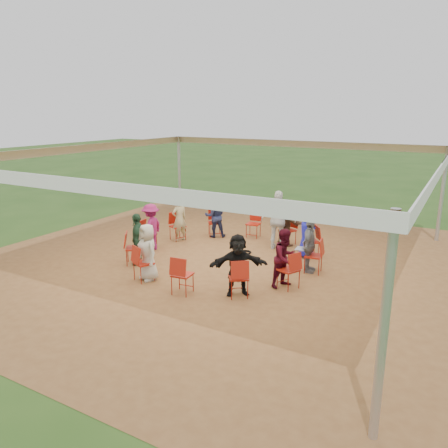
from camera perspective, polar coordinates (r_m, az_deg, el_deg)
The scene contains 28 objects.
ground at distance 12.21m, azimuth 0.04°, elevation -4.75°, with size 80.00×80.00×0.00m, color #294B17.
dirt_patch at distance 12.21m, azimuth 0.04°, elevation -4.73°, with size 13.00×13.00×0.00m, color brown.
tent at distance 11.64m, azimuth 0.05°, elevation 6.33°, with size 10.33×10.33×3.00m.
chair_0 at distance 11.40m, azimuth 11.60°, elevation -4.11°, with size 0.42×0.44×0.90m, color #A81D0E, non-canonical shape.
chair_1 at distance 12.61m, azimuth 11.25°, elevation -2.26°, with size 0.42×0.44×0.90m, color #A81D0E, non-canonical shape.
chair_2 at distance 13.65m, azimuth 8.31°, elevation -0.84°, with size 0.42×0.44×0.90m, color #A81D0E, non-canonical shape.
chair_3 at distance 14.29m, azimuth 3.86°, elevation -0.01°, with size 0.42×0.44×0.90m, color #A81D0E, non-canonical shape.
chair_4 at distance 14.43m, azimuth -1.21°, elevation 0.16°, with size 0.42×0.44×0.90m, color #A81D0E, non-canonical shape.
chair_5 at distance 14.04m, azimuth -6.08°, elevation -0.33°, with size 0.42×0.44×0.90m, color #A81D0E, non-canonical shape.
chair_6 at distance 13.18m, azimuth -9.91°, elevation -1.46°, with size 0.42×0.44×0.90m, color #A81D0E, non-canonical shape.
chair_7 at distance 12.02m, azimuth -11.72°, elevation -3.13°, with size 0.42×0.44×0.90m, color #A81D0E, non-canonical shape.
chair_8 at distance 10.83m, azimuth -10.44°, elevation -5.05°, with size 0.42×0.44×0.90m, color #A81D0E, non-canonical shape.
chair_9 at distance 9.97m, azimuth -5.47°, elevation -6.63°, with size 0.42×0.44×0.90m, color #A81D0E, non-canonical shape.
chair_10 at distance 9.77m, azimuth 1.91°, elevation -7.02°, with size 0.42×0.44×0.90m, color #A81D0E, non-canonical shape.
chair_11 at distance 10.32m, azimuth 8.43°, elevation -5.96°, with size 0.42×0.44×0.90m, color #A81D0E, non-canonical shape.
person_seated_0 at distance 11.34m, azimuth 11.08°, elevation -2.80°, with size 0.82×0.42×1.41m, color slate.
person_seated_1 at distance 12.50m, azimuth 10.78°, elevation -1.15°, with size 0.69×0.38×1.41m, color #191BAB.
person_seated_2 at distance 13.50m, azimuth 8.00°, elevation 0.14°, with size 1.30×0.49×1.41m, color brown.
person_seated_3 at distance 14.25m, azimuth -1.16°, elevation 1.05°, with size 0.68×0.39×1.41m, color #1E2545.
person_seated_4 at distance 13.87m, azimuth -5.85°, elevation 0.60°, with size 0.51×0.34×1.41m, color tan.
person_seated_5 at distance 13.05m, azimuth -9.52°, elevation -0.42°, with size 0.91×0.45×1.41m, color #8F1A56.
person_seated_6 at distance 11.94m, azimuth -11.21°, elevation -1.92°, with size 0.82×0.42×1.41m, color #22462E.
person_seated_7 at distance 10.80m, azimuth -9.93°, elevation -3.63°, with size 0.69×0.38×1.41m, color beige.
person_seated_8 at distance 9.78m, azimuth 1.81°, elevation -5.35°, with size 1.30×0.49×1.41m, color black.
person_seated_9 at distance 10.31m, azimuth 8.00°, elevation -4.43°, with size 0.68×0.39×1.41m, color #3D0814.
standing_person at distance 13.06m, azimuth 7.12°, elevation 0.50°, with size 1.04×0.53×1.77m, color silver.
cable_coil at distance 12.81m, azimuth 2.84°, elevation -3.72°, with size 0.45×0.45×0.03m.
laptop at distance 11.38m, azimuth 10.30°, elevation -2.91°, with size 0.32×0.38×0.24m.
Camera 1 is at (5.66, -10.04, 4.05)m, focal length 35.00 mm.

